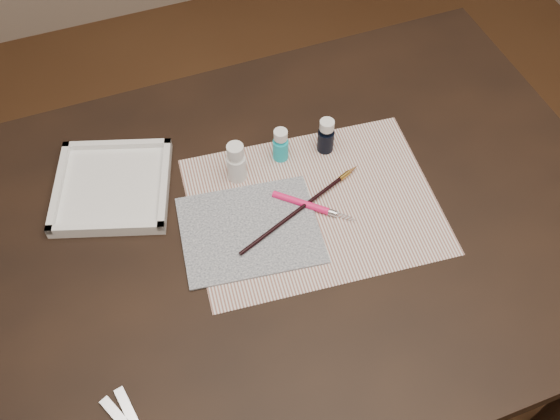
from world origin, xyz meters
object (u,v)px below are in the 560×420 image
object	(u,v)px
paint_bottle_cyan	(281,145)
canvas	(250,230)
paper	(314,205)
paint_bottle_navy	(326,136)
paint_bottle_white	(236,162)
palette_tray	(112,186)

from	to	relation	value
paint_bottle_cyan	canvas	bearing A→B (deg)	-128.21
paper	paint_bottle_navy	distance (m)	0.15
paint_bottle_white	paint_bottle_navy	distance (m)	0.19
paper	paint_bottle_cyan	bearing A→B (deg)	97.09
palette_tray	paint_bottle_white	bearing A→B (deg)	-12.70
paper	palette_tray	world-z (taller)	palette_tray
canvas	paper	bearing A→B (deg)	5.27
paint_bottle_white	canvas	bearing A→B (deg)	-98.11
paint_bottle_cyan	palette_tray	distance (m)	0.33
paper	paint_bottle_navy	xyz separation A→B (m)	(0.08, 0.12, 0.04)
canvas	paint_bottle_white	world-z (taller)	paint_bottle_white
paint_bottle_navy	paper	bearing A→B (deg)	-121.40
paint_bottle_white	palette_tray	xyz separation A→B (m)	(-0.23, 0.05, -0.03)
canvas	paint_bottle_white	bearing A→B (deg)	81.89
canvas	paint_bottle_navy	bearing A→B (deg)	33.15
paint_bottle_cyan	palette_tray	world-z (taller)	paint_bottle_cyan
canvas	paint_bottle_cyan	xyz separation A→B (m)	(0.12, 0.15, 0.03)
paint_bottle_white	paint_bottle_navy	world-z (taller)	paint_bottle_white
paint_bottle_white	palette_tray	world-z (taller)	paint_bottle_white
canvas	paint_bottle_cyan	bearing A→B (deg)	51.79
canvas	paint_bottle_cyan	distance (m)	0.19
paper	paint_bottle_navy	size ratio (longest dim) A/B	5.75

